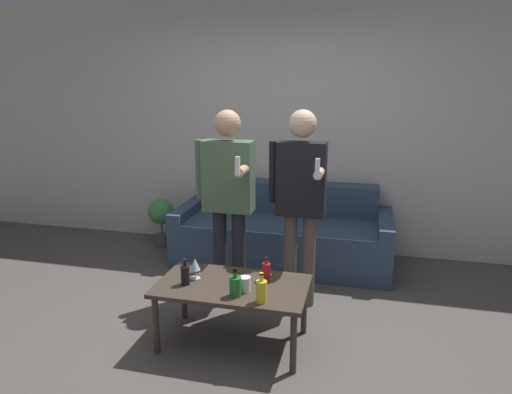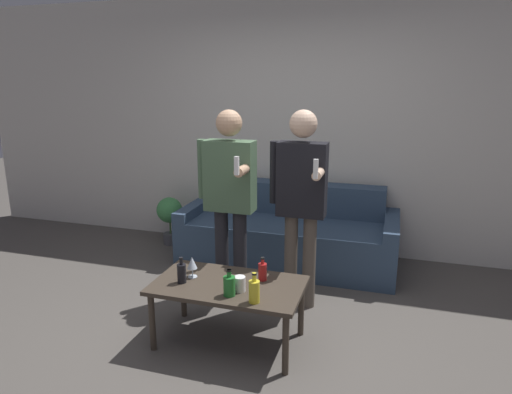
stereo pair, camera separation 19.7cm
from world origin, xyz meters
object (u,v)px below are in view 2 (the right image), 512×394
at_px(person_standing_left, 229,191).
at_px(coffee_table, 228,290).
at_px(couch, 289,235).
at_px(person_standing_right, 301,193).
at_px(bottle_orange, 262,271).

bearing_deg(person_standing_left, coffee_table, -70.85).
bearing_deg(couch, person_standing_right, -71.73).
bearing_deg(couch, person_standing_left, -108.74).
relative_size(couch, coffee_table, 2.05).
bearing_deg(coffee_table, person_standing_left, 109.15).
distance_m(bottle_orange, person_standing_right, 0.74).
xyz_separation_m(person_standing_left, person_standing_right, (0.60, 0.00, 0.02)).
relative_size(coffee_table, person_standing_left, 0.65).
height_order(couch, person_standing_left, person_standing_left).
xyz_separation_m(coffee_table, person_standing_left, (-0.24, 0.69, 0.54)).
bearing_deg(bottle_orange, person_standing_right, 75.36).
distance_m(bottle_orange, person_standing_left, 0.84).
distance_m(coffee_table, person_standing_left, 0.91).
bearing_deg(coffee_table, couch, 87.63).
distance_m(couch, person_standing_left, 1.16).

